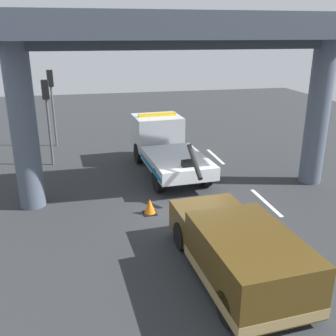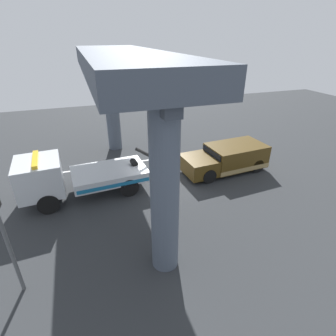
% 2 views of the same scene
% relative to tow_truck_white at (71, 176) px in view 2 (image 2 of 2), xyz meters
% --- Properties ---
extents(ground_plane, '(60.00, 40.00, 0.10)m').
position_rel_tow_truck_white_xyz_m(ground_plane, '(-4.76, -0.05, -1.25)').
color(ground_plane, '#2D3033').
extents(lane_stripe_west, '(2.60, 0.16, 0.01)m').
position_rel_tow_truck_white_xyz_m(lane_stripe_west, '(-10.76, -3.03, -1.20)').
color(lane_stripe_west, silver).
rests_on(lane_stripe_west, ground).
extents(lane_stripe_mid, '(2.60, 0.16, 0.01)m').
position_rel_tow_truck_white_xyz_m(lane_stripe_mid, '(-4.76, -3.03, -1.20)').
color(lane_stripe_mid, silver).
rests_on(lane_stripe_mid, ground).
extents(lane_stripe_east, '(2.60, 0.16, 0.01)m').
position_rel_tow_truck_white_xyz_m(lane_stripe_east, '(1.24, -3.03, -1.20)').
color(lane_stripe_east, silver).
rests_on(lane_stripe_east, ground).
extents(tow_truck_white, '(7.32, 2.77, 2.46)m').
position_rel_tow_truck_white_xyz_m(tow_truck_white, '(0.00, 0.00, 0.00)').
color(tow_truck_white, silver).
rests_on(tow_truck_white, ground).
extents(towed_van_green, '(5.33, 2.52, 1.58)m').
position_rel_tow_truck_white_xyz_m(towed_van_green, '(-9.09, -0.06, -0.42)').
color(towed_van_green, '#4C3814').
rests_on(towed_van_green, ground).
extents(overpass_structure, '(3.60, 13.74, 6.94)m').
position_rel_tow_truck_white_xyz_m(overpass_structure, '(-3.09, -0.05, 4.61)').
color(overpass_structure, '#4C5666').
rests_on(overpass_structure, ground).
extents(traffic_cone_orange, '(0.48, 0.48, 0.57)m').
position_rel_tow_truck_white_xyz_m(traffic_cone_orange, '(-4.75, 1.57, -0.93)').
color(traffic_cone_orange, orange).
rests_on(traffic_cone_orange, ground).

